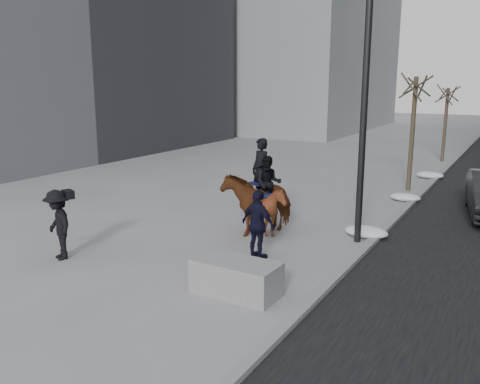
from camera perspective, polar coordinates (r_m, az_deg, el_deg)
The scene contains 11 objects.
ground at distance 12.71m, azimuth -2.71°, elevation -7.64°, with size 120.00×120.00×0.00m, color gray.
curb at distance 20.80m, azimuth 19.59°, elevation -0.19°, with size 0.25×90.00×0.12m, color gray.
planter at distance 10.68m, azimuth -0.44°, elevation -9.60°, with size 1.80×0.90×0.72m, color gray.
tree_near at distance 21.21m, azimuth 18.82°, elevation 6.77°, with size 1.20×1.20×4.99m, color #352D1F, non-canonical shape.
tree_far at distance 29.72m, azimuth 22.07°, elevation 7.40°, with size 1.20×1.20×4.37m, color #3D2B24, non-canonical shape.
mounted_left at distance 14.87m, azimuth 2.10°, elevation -0.56°, with size 1.76×2.32×2.73m.
mounted_right at distance 14.48m, azimuth 2.98°, elevation -1.34°, with size 1.66×1.73×2.28m.
feeder at distance 12.55m, azimuth 2.06°, elevation -3.68°, with size 1.10×0.98×1.75m.
camera_crew at distance 13.31m, azimuth -19.73°, elevation -3.45°, with size 1.30×1.07×1.75m.
lamppost at distance 14.03m, azimuth 14.35°, elevation 14.66°, with size 0.25×2.70×9.09m.
snow_piles at distance 19.42m, azimuth 17.94°, elevation -0.67°, with size 1.23×10.84×0.31m.
Camera 1 is at (6.43, -10.05, 4.39)m, focal length 38.00 mm.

